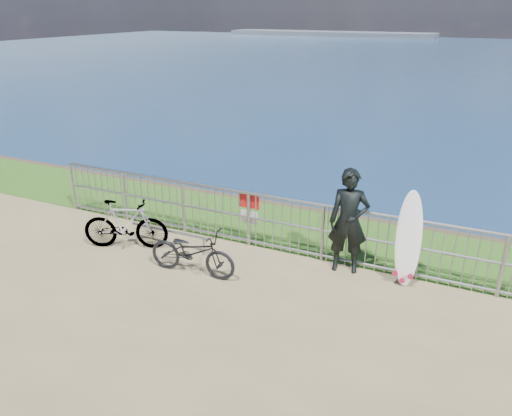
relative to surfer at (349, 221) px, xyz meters
The scene contains 8 objects.
grass_strip 2.17m from the surfer, 140.13° to the left, with size 120.00×120.00×0.00m, color #265216.
seascape 152.97m from the surfer, 107.22° to the left, with size 260.00×260.00×5.00m.
railing 1.54m from the surfer, behind, with size 10.06×0.10×1.13m.
surfer is the anchor object (origin of this frame).
surfboard 1.05m from the surfer, ahead, with size 0.50×0.46×1.64m.
bicycle_near 2.78m from the surfer, 151.89° to the right, with size 0.57×1.62×0.85m, color black.
bicycle_far 4.25m from the surfer, 167.02° to the right, with size 0.47×1.65×0.99m, color black.
bike_rack 3.48m from the surfer, behind, with size 1.75×0.05×0.37m.
Camera 1 is at (3.39, -6.42, 4.40)m, focal length 35.00 mm.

